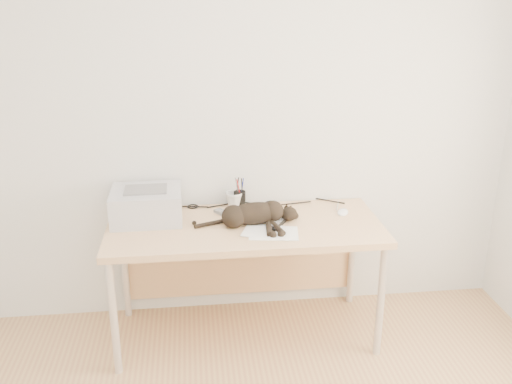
{
  "coord_description": "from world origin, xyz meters",
  "views": [
    {
      "loc": [
        -0.29,
        -1.66,
        2.05
      ],
      "look_at": [
        0.06,
        1.34,
        0.96
      ],
      "focal_mm": 40.0,
      "sensor_mm": 36.0,
      "label": 1
    }
  ],
  "objects": [
    {
      "name": "mouse",
      "position": [
        0.61,
        1.5,
        0.76
      ],
      "size": [
        0.1,
        0.13,
        0.04
      ],
      "primitive_type": "ellipsoid",
      "rotation": [
        0.0,
        0.0,
        -0.4
      ],
      "color": "white",
      "rests_on": "desk"
    },
    {
      "name": "remote_grey",
      "position": [
        -0.1,
        1.54,
        0.75
      ],
      "size": [
        0.14,
        0.17,
        0.02
      ],
      "primitive_type": "cube",
      "rotation": [
        0.0,
        0.0,
        0.62
      ],
      "color": "slate",
      "rests_on": "desk"
    },
    {
      "name": "papers",
      "position": [
        0.13,
        1.25,
        0.74
      ],
      "size": [
        0.34,
        0.28,
        0.01
      ],
      "color": "white",
      "rests_on": "desk"
    },
    {
      "name": "printer",
      "position": [
        -0.57,
        1.54,
        0.83
      ],
      "size": [
        0.42,
        0.35,
        0.19
      ],
      "color": "#BBBBC1",
      "rests_on": "desk"
    },
    {
      "name": "desk",
      "position": [
        0.0,
        1.48,
        0.61
      ],
      "size": [
        1.6,
        0.7,
        0.74
      ],
      "color": "#E2B184",
      "rests_on": "floor"
    },
    {
      "name": "mug",
      "position": [
        -0.04,
        1.67,
        0.79
      ],
      "size": [
        0.15,
        0.15,
        0.1
      ],
      "primitive_type": "imported",
      "rotation": [
        0.0,
        0.0,
        0.84
      ],
      "color": "white",
      "rests_on": "desk"
    },
    {
      "name": "cat",
      "position": [
        0.04,
        1.38,
        0.8
      ],
      "size": [
        0.62,
        0.29,
        0.14
      ],
      "rotation": [
        0.0,
        0.0,
        0.11
      ],
      "color": "black",
      "rests_on": "desk"
    },
    {
      "name": "cable_tangle",
      "position": [
        0.0,
        1.7,
        0.75
      ],
      "size": [
        1.36,
        0.08,
        0.01
      ],
      "primitive_type": null,
      "color": "black",
      "rests_on": "desk"
    },
    {
      "name": "pen_cup",
      "position": [
        -0.0,
        1.68,
        0.79
      ],
      "size": [
        0.07,
        0.07,
        0.19
      ],
      "color": "black",
      "rests_on": "desk"
    },
    {
      "name": "wall_back",
      "position": [
        0.0,
        1.75,
        1.3
      ],
      "size": [
        3.5,
        0.0,
        3.5
      ],
      "primitive_type": "plane",
      "rotation": [
        1.57,
        0.0,
        0.0
      ],
      "color": "silver",
      "rests_on": "floor"
    },
    {
      "name": "remote_black",
      "position": [
        0.18,
        1.35,
        0.75
      ],
      "size": [
        0.15,
        0.2,
        0.02
      ],
      "primitive_type": "cube",
      "rotation": [
        0.0,
        0.0,
        -0.52
      ],
      "color": "black",
      "rests_on": "desk"
    }
  ]
}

